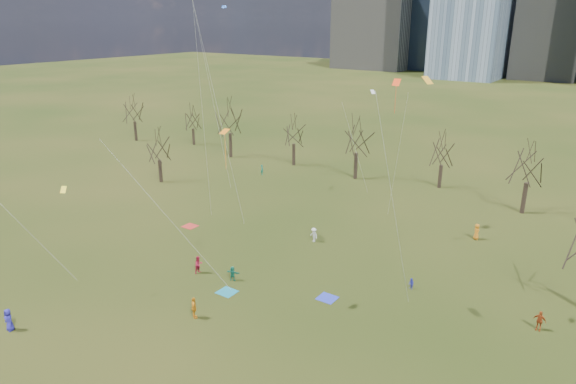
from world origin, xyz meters
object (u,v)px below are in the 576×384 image
Objects in this scene: blanket_teal at (227,292)px; person_2 at (199,265)px; blanket_crimson at (190,226)px; blanket_navy at (327,298)px; person_0 at (9,320)px; person_4 at (194,308)px.

blanket_teal is 4.86m from person_2.
person_2 is (9.08, -7.83, 0.86)m from blanket_crimson.
blanket_navy is 25.63m from person_0.
person_4 is (14.28, -13.71, 0.91)m from blanket_crimson.
blanket_crimson is (-21.57, 4.87, 0.00)m from blanket_navy.
person_0 is at bearing -81.04° from blanket_crimson.
blanket_crimson is at bearing 146.50° from blanket_teal.
person_0 is at bearing -134.40° from blanket_navy.
person_0 is 14.23m from person_4.
person_4 reaches higher than person_0.
person_2 is (-12.50, -2.95, 0.86)m from blanket_navy.
blanket_crimson is 0.86× the size of person_4.
blanket_teal and blanket_navy have the same top height.
person_2 is at bearing -166.70° from blanket_navy.
blanket_crimson is at bearing 101.62° from person_0.
blanket_navy is at bearing 28.01° from blanket_teal.
person_4 reaches higher than person_2.
blanket_crimson is at bearing 55.97° from person_2.
blanket_teal is 0.92× the size of person_2.
person_4 reaches higher than blanket_navy.
blanket_navy is at bearing 48.26° from person_0.
person_2 reaches higher than blanket_teal.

